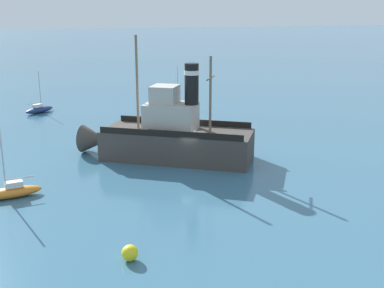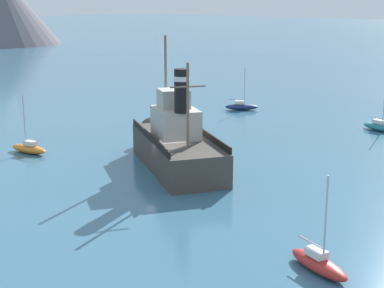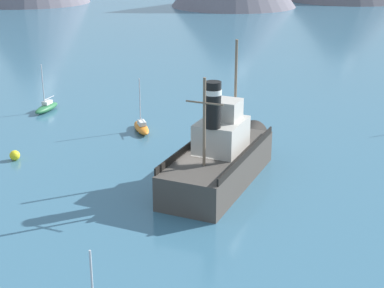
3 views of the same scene
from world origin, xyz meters
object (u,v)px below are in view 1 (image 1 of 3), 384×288
at_px(sailboat_orange, 11,191).
at_px(sailboat_teal, 175,101).
at_px(sailboat_navy, 39,109).
at_px(old_tugboat, 170,137).
at_px(mooring_buoy, 130,253).

bearing_deg(sailboat_orange, sailboat_teal, -36.03).
height_order(sailboat_teal, sailboat_navy, same).
relative_size(sailboat_orange, sailboat_navy, 1.00).
relative_size(old_tugboat, mooring_buoy, 17.05).
height_order(sailboat_orange, sailboat_navy, same).
height_order(old_tugboat, sailboat_navy, old_tugboat).
distance_m(sailboat_orange, sailboat_teal, 33.26).
bearing_deg(sailboat_navy, old_tugboat, -157.45).
bearing_deg(mooring_buoy, sailboat_navy, 4.04).
bearing_deg(sailboat_orange, old_tugboat, -68.59).
bearing_deg(sailboat_orange, mooring_buoy, -152.52).
xyz_separation_m(sailboat_orange, sailboat_teal, (26.90, -19.57, 0.00)).
distance_m(sailboat_navy, mooring_buoy, 38.01).
height_order(old_tugboat, mooring_buoy, old_tugboat).
distance_m(old_tugboat, sailboat_orange, 13.17).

